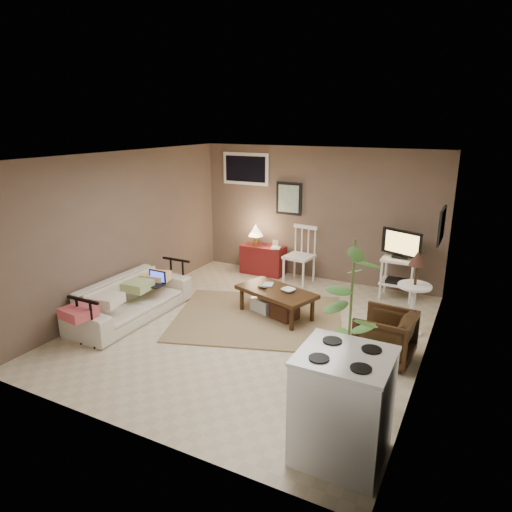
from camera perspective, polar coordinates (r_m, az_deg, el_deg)
The scene contains 20 objects.
floor at distance 6.53m, azimuth -0.33°, elevation -9.11°, with size 5.00×5.00×0.00m, color #C1B293.
art_back at distance 8.47m, azimuth 4.13°, elevation 7.17°, with size 0.50×0.03×0.60m, color black.
art_right at distance 6.42m, azimuth 22.20°, elevation 3.55°, with size 0.03×0.60×0.45m, color black.
window at distance 8.79m, azimuth -1.29°, elevation 10.84°, with size 0.96×0.03×0.60m, color white.
rug at distance 6.85m, azimuth 0.24°, elevation -7.72°, with size 2.43×1.94×0.02m, color #948356.
coffee_table at distance 6.85m, azimuth 2.47°, elevation -5.59°, with size 1.31×0.95×0.45m.
sofa at distance 7.00m, azimuth -15.40°, elevation -4.46°, with size 1.99×0.58×0.78m, color beige.
sofa_pillows at distance 6.78m, azimuth -16.46°, elevation -4.43°, with size 0.38×1.90×0.13m, color beige, non-canonical shape.
sofa_end_rails at distance 6.94m, azimuth -14.66°, elevation -5.06°, with size 0.54×1.99×0.67m, color black, non-canonical shape.
laptop at distance 7.08m, azimuth -12.46°, elevation -3.02°, with size 0.31×0.22×0.21m.
red_console at distance 8.70m, azimuth 0.79°, elevation -0.10°, with size 0.83×0.37×0.96m.
spindle_chair at distance 8.22m, azimuth 5.47°, elevation -0.08°, with size 0.52×0.52×1.03m.
tv_stand at distance 7.75m, azimuth 17.48°, elevation -0.85°, with size 0.66×0.45×1.16m.
side_table at distance 6.49m, azimuth 19.26°, elevation -3.25°, with size 0.44×0.44×1.19m.
armchair at distance 5.86m, azimuth 15.84°, elevation -9.31°, with size 0.65×0.61×0.67m, color black.
potted_plant at distance 4.73m, azimuth 11.71°, elevation -7.36°, with size 0.44×0.44×1.77m.
stove at distance 4.15m, azimuth 10.76°, elevation -17.96°, with size 0.77×0.71×1.00m.
bowl at distance 6.68m, azimuth 4.07°, elevation -3.70°, with size 0.19×0.05×0.19m, color #311A0D.
book_table at distance 6.95m, azimuth 0.93°, elevation -2.80°, with size 0.15×0.02×0.20m, color #311A0D.
book_console at distance 8.44m, azimuth 1.92°, elevation 1.75°, with size 0.18×0.02×0.24m, color #311A0D.
Camera 1 is at (2.73, -5.21, 2.84)m, focal length 32.00 mm.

